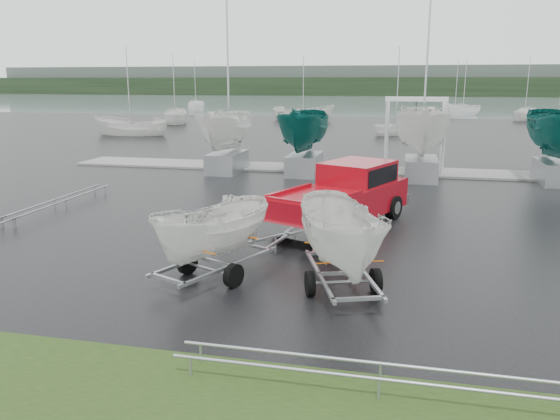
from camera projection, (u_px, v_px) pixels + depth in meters
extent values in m
plane|color=black|center=(275.00, 228.00, 18.85)|extent=(120.00, 120.00, 0.00)
plane|color=gray|center=(384.00, 105.00, 113.77)|extent=(300.00, 300.00, 0.00)
plane|color=#1D3012|center=(112.00, 411.00, 8.41)|extent=(40.00, 40.00, 0.00)
cube|color=gray|center=(327.00, 169.00, 31.18)|extent=(30.00, 3.00, 0.12)
cube|color=black|center=(392.00, 87.00, 179.52)|extent=(300.00, 8.00, 6.00)
cube|color=#4C5651|center=(393.00, 80.00, 186.65)|extent=(300.00, 6.00, 10.00)
cube|color=maroon|center=(341.00, 202.00, 18.90)|extent=(4.51, 6.63, 1.03)
cube|color=maroon|center=(358.00, 174.00, 19.60)|extent=(2.84, 3.09, 0.92)
cube|color=black|center=(358.00, 173.00, 19.59)|extent=(2.76, 2.85, 0.60)
cube|color=silver|center=(288.00, 231.00, 16.46)|extent=(2.08, 1.06, 0.38)
cylinder|color=black|center=(344.00, 200.00, 21.21)|extent=(0.65, 0.92, 0.87)
cylinder|color=black|center=(393.00, 207.00, 20.02)|extent=(0.65, 0.92, 0.87)
cylinder|color=black|center=(282.00, 222.00, 17.98)|extent=(0.65, 0.92, 0.87)
cylinder|color=black|center=(336.00, 232.00, 16.79)|extent=(0.65, 0.92, 0.87)
cube|color=#989BA0|center=(200.00, 257.00, 14.29)|extent=(1.52, 3.33, 0.08)
cube|color=#989BA0|center=(231.00, 266.00, 13.66)|extent=(1.52, 3.33, 0.08)
cylinder|color=#989BA0|center=(210.00, 269.00, 13.85)|extent=(1.50, 0.71, 0.08)
cylinder|color=black|center=(188.00, 263.00, 14.32)|extent=(0.41, 0.62, 0.60)
cylinder|color=black|center=(234.00, 276.00, 13.39)|extent=(0.41, 0.62, 0.60)
imported|color=silver|center=(213.00, 184.00, 13.51)|extent=(1.98, 2.00, 3.96)
cube|color=orange|center=(235.00, 234.00, 14.48)|extent=(1.44, 0.66, 0.03)
cube|color=orange|center=(192.00, 249.00, 13.22)|extent=(1.44, 0.66, 0.03)
cube|color=#989BA0|center=(319.00, 274.00, 13.07)|extent=(1.27, 3.42, 0.08)
cube|color=#989BA0|center=(364.00, 272.00, 13.19)|extent=(1.27, 3.42, 0.08)
cylinder|color=#989BA0|center=(343.00, 282.00, 12.97)|extent=(1.54, 0.60, 0.08)
cylinder|color=black|center=(310.00, 283.00, 12.88)|extent=(0.37, 0.63, 0.60)
cylinder|color=black|center=(376.00, 281.00, 13.06)|extent=(0.37, 0.63, 0.60)
imported|color=silver|center=(344.00, 178.00, 12.59)|extent=(2.21, 2.24, 4.58)
cube|color=orange|center=(335.00, 242.00, 13.78)|extent=(1.48, 0.55, 0.03)
cube|color=orange|center=(350.00, 262.00, 12.23)|extent=(1.48, 0.55, 0.03)
cylinder|color=silver|center=(386.00, 137.00, 29.26)|extent=(0.16, 0.58, 3.99)
cylinder|color=silver|center=(387.00, 135.00, 30.78)|extent=(0.16, 0.58, 3.99)
cylinder|color=silver|center=(444.00, 139.00, 28.62)|extent=(0.16, 0.58, 3.99)
cylinder|color=silver|center=(442.00, 136.00, 30.14)|extent=(0.16, 0.58, 3.99)
cube|color=silver|center=(417.00, 99.00, 29.24)|extent=(3.30, 0.25, 0.25)
cube|color=#989BA0|center=(227.00, 162.00, 30.29)|extent=(1.60, 3.20, 1.10)
imported|color=silver|center=(226.00, 95.00, 29.45)|extent=(2.32, 2.38, 6.17)
cylinder|color=#B2B2B7|center=(227.00, 42.00, 29.28)|extent=(0.10, 0.10, 7.00)
cube|color=#989BA0|center=(304.00, 164.00, 29.56)|extent=(1.60, 3.20, 1.10)
imported|color=#0B4E48|center=(305.00, 93.00, 28.69)|extent=(2.42, 2.48, 6.42)
cube|color=#989BA0|center=(421.00, 169.00, 28.06)|extent=(1.60, 3.20, 1.10)
imported|color=silver|center=(426.00, 87.00, 27.11)|extent=(2.68, 2.75, 7.12)
cylinder|color=#B2B2B7|center=(429.00, 31.00, 26.96)|extent=(0.10, 0.10, 7.00)
cube|color=#989BA0|center=(555.00, 172.00, 26.97)|extent=(1.60, 3.20, 1.10)
cylinder|color=#989BA0|center=(65.00, 200.00, 21.58)|extent=(0.06, 6.50, 0.06)
cylinder|color=#989BA0|center=(54.00, 200.00, 21.69)|extent=(0.06, 6.50, 0.06)
cylinder|color=#989BA0|center=(379.00, 379.00, 8.66)|extent=(7.00, 0.06, 0.06)
cylinder|color=#989BA0|center=(381.00, 364.00, 9.13)|extent=(7.00, 0.06, 0.06)
imported|color=silver|center=(176.00, 124.00, 64.68)|extent=(3.46, 3.50, 7.16)
cylinder|color=#B2B2B7|center=(174.00, 89.00, 63.76)|extent=(0.08, 0.08, 8.00)
imported|color=silver|center=(303.00, 121.00, 68.89)|extent=(3.42, 3.35, 8.10)
cylinder|color=#B2B2B7|center=(303.00, 88.00, 67.97)|extent=(0.08, 0.08, 8.00)
imported|color=silver|center=(395.00, 135.00, 51.13)|extent=(2.88, 2.88, 5.35)
cylinder|color=#B2B2B7|center=(398.00, 91.00, 50.21)|extent=(0.08, 0.08, 8.00)
imported|color=silver|center=(524.00, 120.00, 69.78)|extent=(3.22, 3.26, 6.60)
cylinder|color=#B2B2B7|center=(527.00, 88.00, 68.85)|extent=(0.08, 0.08, 8.00)
imported|color=silver|center=(196.00, 112.00, 89.25)|extent=(3.59, 3.64, 7.36)
cylinder|color=#B2B2B7|center=(195.00, 87.00, 88.32)|extent=(0.08, 0.08, 8.00)
imported|color=silver|center=(455.00, 113.00, 86.33)|extent=(3.25, 3.27, 6.29)
cylinder|color=#B2B2B7|center=(457.00, 87.00, 85.40)|extent=(0.08, 0.08, 8.00)
imported|color=silver|center=(463.00, 116.00, 78.99)|extent=(3.75, 3.75, 6.96)
cylinder|color=#B2B2B7|center=(465.00, 87.00, 78.06)|extent=(0.08, 0.08, 8.00)
imported|color=silver|center=(131.00, 135.00, 50.82)|extent=(2.91, 2.84, 7.20)
cylinder|color=#B2B2B7|center=(129.00, 91.00, 49.90)|extent=(0.08, 0.08, 8.00)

